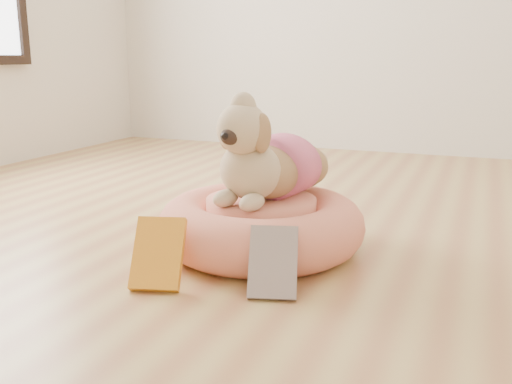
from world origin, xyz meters
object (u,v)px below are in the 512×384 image
at_px(dog, 267,144).
at_px(book_yellow, 158,254).
at_px(pet_bed, 261,225).
at_px(book_white, 273,262).

height_order(dog, book_yellow, dog).
relative_size(pet_bed, book_white, 3.40).
height_order(pet_bed, book_yellow, book_yellow).
height_order(book_yellow, book_white, book_yellow).
bearing_deg(dog, book_white, -55.51).
bearing_deg(dog, book_yellow, -102.37).
bearing_deg(dog, pet_bed, -132.83).
relative_size(dog, book_yellow, 2.31).
xyz_separation_m(dog, book_yellow, (-0.19, -0.44, -0.29)).
bearing_deg(book_yellow, book_white, -4.88).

